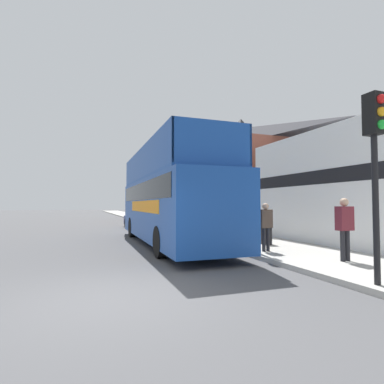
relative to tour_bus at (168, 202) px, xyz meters
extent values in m
plane|color=#4C4C4F|center=(-3.08, 13.98, -1.81)|extent=(144.00, 144.00, 0.00)
cube|color=#ADAAA3|center=(3.38, 10.98, -1.74)|extent=(3.59, 108.00, 0.14)
cube|color=white|center=(8.18, -3.52, 0.56)|extent=(6.00, 9.19, 4.75)
cube|color=black|center=(5.23, -3.52, 0.99)|extent=(0.12, 8.73, 0.55)
cube|color=brown|center=(8.18, 13.39, 1.09)|extent=(6.00, 22.71, 5.81)
pyramid|color=#2D2D33|center=(8.18, 13.39, 5.48)|extent=(6.00, 22.71, 2.96)
cube|color=#19479E|center=(0.00, -0.15, -0.29)|extent=(2.68, 10.74, 2.48)
cube|color=orange|center=(-0.01, -0.69, -0.16)|extent=(2.60, 5.93, 0.45)
cube|color=black|center=(0.00, -0.15, 0.45)|extent=(2.69, 9.89, 0.70)
cube|color=#19479E|center=(0.00, -0.15, 1.00)|extent=(2.66, 9.89, 0.10)
cube|color=#19479E|center=(-1.20, -0.13, 1.68)|extent=(0.27, 9.84, 1.26)
cube|color=#19479E|center=(1.20, -0.17, 1.68)|extent=(0.27, 9.84, 1.26)
cube|color=#19479E|center=(-0.10, -5.04, 1.68)|extent=(2.47, 0.12, 1.26)
cube|color=#19479E|center=(0.08, 4.02, 1.68)|extent=(2.50, 1.55, 1.26)
cylinder|color=black|center=(-1.05, 3.19, -1.29)|extent=(0.30, 1.04, 1.03)
cylinder|color=black|center=(1.17, 3.14, -1.29)|extent=(0.30, 1.04, 1.03)
cylinder|color=black|center=(-1.17, -3.23, -1.29)|extent=(0.30, 1.04, 1.03)
cylinder|color=black|center=(1.05, -3.27, -1.29)|extent=(0.30, 1.04, 1.03)
cube|color=navy|center=(0.48, 8.98, -1.29)|extent=(1.80, 4.57, 0.66)
cube|color=black|center=(0.48, 8.84, -0.66)|extent=(1.55, 2.21, 0.60)
cylinder|color=black|center=(-0.33, 10.37, -1.47)|extent=(0.21, 0.68, 0.68)
cylinder|color=black|center=(1.24, 10.40, -1.47)|extent=(0.21, 0.68, 0.68)
cylinder|color=black|center=(-0.28, 7.56, -1.47)|extent=(0.21, 0.68, 0.68)
cylinder|color=black|center=(1.30, 7.59, -1.47)|extent=(0.21, 0.68, 0.68)
cylinder|color=#232328|center=(3.28, -6.30, -1.24)|extent=(0.13, 0.13, 0.86)
cylinder|color=#232328|center=(3.46, -6.30, -1.24)|extent=(0.13, 0.13, 0.86)
cube|color=maroon|center=(3.37, -6.30, -0.48)|extent=(0.46, 0.25, 0.68)
sphere|color=tan|center=(3.37, -6.30, -0.02)|extent=(0.24, 0.24, 0.24)
cylinder|color=#232328|center=(2.23, -4.03, -1.28)|extent=(0.12, 0.12, 0.79)
cylinder|color=#232328|center=(2.39, -4.03, -1.28)|extent=(0.12, 0.12, 0.79)
cube|color=#4C3D33|center=(2.31, -4.03, -0.57)|extent=(0.43, 0.24, 0.62)
sphere|color=tan|center=(2.31, -4.03, -0.15)|extent=(0.22, 0.22, 0.22)
cylinder|color=#232328|center=(2.24, 0.06, -1.28)|extent=(0.12, 0.12, 0.78)
cylinder|color=#232328|center=(2.40, 0.06, -1.28)|extent=(0.12, 0.12, 0.78)
cube|color=black|center=(2.32, 0.06, -0.58)|extent=(0.42, 0.23, 0.62)
sphere|color=tan|center=(2.32, 0.06, -0.17)|extent=(0.21, 0.21, 0.21)
cylinder|color=black|center=(1.92, -8.39, -0.18)|extent=(0.12, 0.12, 2.99)
cube|color=black|center=(1.92, -8.39, 1.74)|extent=(0.28, 0.31, 0.85)
sphere|color=red|center=(1.92, -8.56, 2.00)|extent=(0.19, 0.19, 0.19)
sphere|color=orange|center=(1.92, -8.56, 1.74)|extent=(0.19, 0.19, 0.19)
sphere|color=green|center=(1.92, -8.56, 1.49)|extent=(0.19, 0.19, 0.19)
cylinder|color=black|center=(2.06, -2.82, 0.42)|extent=(0.13, 0.13, 4.18)
cylinder|color=silver|center=(2.06, -2.82, 2.73)|extent=(0.32, 0.32, 0.45)
cone|color=black|center=(2.06, -2.82, 3.06)|extent=(0.35, 0.35, 0.22)
cylinder|color=black|center=(2.03, 5.96, 0.47)|extent=(0.13, 0.13, 4.29)
cylinder|color=silver|center=(2.03, 5.96, 2.84)|extent=(0.32, 0.32, 0.45)
cone|color=black|center=(2.03, 5.96, 3.18)|extent=(0.35, 0.35, 0.22)
cylinder|color=black|center=(3.37, -2.50, -1.23)|extent=(0.44, 0.44, 0.88)
cylinder|color=#B28E1E|center=(3.37, -2.50, -0.83)|extent=(0.48, 0.48, 0.06)
camera|label=1|loc=(-3.60, -12.71, -0.08)|focal=28.00mm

